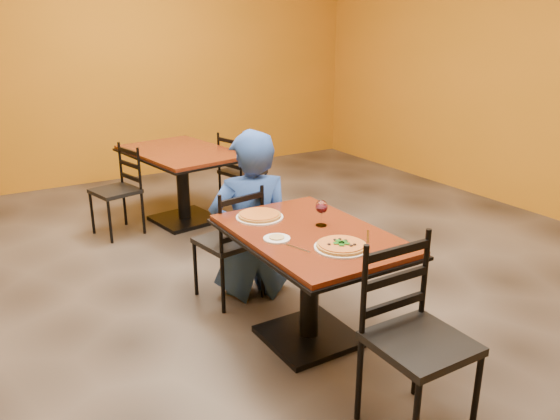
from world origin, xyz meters
TOP-DOWN VIEW (x-y plane):
  - floor at (0.00, 0.00)m, footprint 7.00×8.00m
  - wall_back at (0.00, 4.00)m, footprint 7.00×0.01m
  - table_main at (0.00, -0.50)m, footprint 0.83×1.23m
  - table_second at (0.16, 2.03)m, footprint 1.05×1.41m
  - chair_main_near at (-0.01, -1.47)m, footprint 0.45×0.45m
  - chair_main_far at (-0.18, 0.30)m, footprint 0.45×0.45m
  - chair_second_left at (-0.52, 2.03)m, footprint 0.47×0.47m
  - chair_second_right at (0.84, 2.03)m, footprint 0.47×0.47m
  - diner at (0.01, 0.30)m, footprint 0.71×0.56m
  - plate_main at (0.00, -0.80)m, footprint 0.31×0.31m
  - pizza_main at (0.00, -0.80)m, footprint 0.28×0.28m
  - plate_far at (-0.14, -0.12)m, footprint 0.31×0.31m
  - pizza_far at (-0.14, -0.12)m, footprint 0.28×0.28m
  - side_plate at (-0.24, -0.50)m, footprint 0.16×0.16m
  - dip at (-0.24, -0.50)m, footprint 0.09×0.09m
  - wine_glass at (0.12, -0.44)m, footprint 0.08×0.08m
  - fork at (-0.21, -0.67)m, footprint 0.07×0.19m
  - knife at (0.25, -0.74)m, footprint 0.15×0.17m

SIDE VIEW (x-z plane):
  - floor at x=0.00m, z-range -0.01..0.01m
  - chair_second_left at x=-0.52m, z-range 0.00..0.85m
  - chair_second_right at x=0.84m, z-range 0.00..0.86m
  - chair_main_far at x=-0.18m, z-range 0.00..0.88m
  - chair_main_near at x=-0.01m, z-range 0.00..0.98m
  - table_main at x=0.00m, z-range 0.18..0.93m
  - table_second at x=0.16m, z-range 0.18..0.93m
  - diner at x=0.01m, z-range 0.00..1.26m
  - fork at x=-0.21m, z-range 0.75..0.75m
  - knife at x=0.25m, z-range 0.75..0.75m
  - plate_main at x=0.00m, z-range 0.75..0.76m
  - plate_far at x=-0.14m, z-range 0.75..0.76m
  - side_plate at x=-0.24m, z-range 0.75..0.76m
  - dip at x=-0.24m, z-range 0.76..0.77m
  - pizza_main at x=0.00m, z-range 0.76..0.78m
  - pizza_far at x=-0.14m, z-range 0.76..0.78m
  - wine_glass at x=0.12m, z-range 0.75..0.93m
  - wall_back at x=0.00m, z-range 0.00..3.00m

